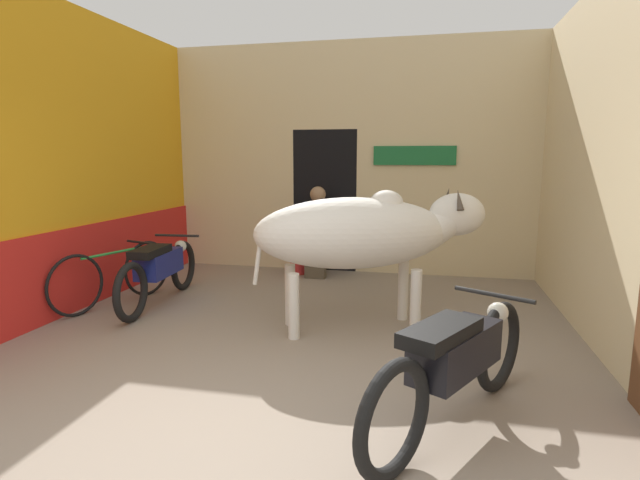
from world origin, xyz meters
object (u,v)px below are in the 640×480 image
Objects in this scene: bicycle at (114,275)px; cow at (364,232)px; motorcycle_far at (159,268)px; shopkeeper_seated at (317,229)px; motorcycle_near at (455,361)px; plastic_stool at (298,257)px.

cow is at bearing -3.16° from bicycle.
motorcycle_far is at bearing 16.17° from bicycle.
shopkeeper_seated is (-0.96, 2.09, -0.29)m from cow.
motorcycle_near is 4.25m from shopkeeper_seated.
plastic_stool is (1.70, 2.02, -0.10)m from bicycle.
cow is 5.03× the size of plastic_stool.
motorcycle_near is at bearing -26.95° from bicycle.
motorcycle_near is at bearing -65.14° from shopkeeper_seated.
bicycle is (-0.51, -0.15, -0.08)m from motorcycle_far.
motorcycle_near is 4.26m from bicycle.
plastic_stool is at bearing 57.45° from motorcycle_far.
plastic_stool is (1.19, 1.87, -0.18)m from motorcycle_far.
shopkeeper_seated is (-1.78, 3.85, 0.25)m from motorcycle_near.
cow is at bearing -7.18° from motorcycle_far.
cow reaches higher than plastic_stool.
cow is 1.48× the size of bicycle.
cow is 1.30× the size of motorcycle_near.
bicycle reaches higher than plastic_stool.
cow is 1.83× the size of shopkeeper_seated.
shopkeeper_seated is at bearing 43.73° from bicycle.
cow is at bearing -65.39° from shopkeeper_seated.
shopkeeper_seated is at bearing -16.48° from plastic_stool.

